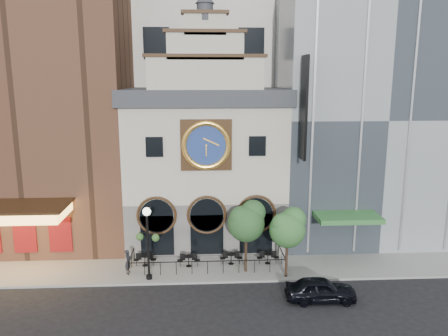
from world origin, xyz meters
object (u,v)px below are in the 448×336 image
object	(u,v)px
bistro_0	(145,259)
car_right	(321,290)
bistro_2	(231,258)
bistro_3	(268,257)
bistro_1	(189,260)
lamppost	(148,235)
pedestrian	(128,262)
tree_left	(247,220)
tree_right	(288,227)

from	to	relation	value
bistro_0	car_right	size ratio (longest dim) A/B	0.37
bistro_2	bistro_3	bearing A→B (deg)	-1.26
bistro_1	lamppost	world-z (taller)	lamppost
pedestrian	bistro_2	bearing A→B (deg)	-72.52
bistro_0	tree_left	world-z (taller)	tree_left
bistro_1	tree_right	distance (m)	7.48
bistro_0	pedestrian	xyz separation A→B (m)	(-0.97, -1.15, 0.37)
lamppost	tree_left	bearing A→B (deg)	19.29
car_right	tree_right	xyz separation A→B (m)	(-1.47, 3.06, 2.90)
bistro_2	tree_left	xyz separation A→B (m)	(0.96, -1.21, 3.18)
bistro_2	lamppost	xyz separation A→B (m)	(-5.57, -2.04, 2.57)
bistro_3	tree_right	size ratio (longest dim) A/B	0.33
lamppost	tree_left	world-z (taller)	tree_left
car_right	pedestrian	bearing A→B (deg)	72.85
lamppost	bistro_0	bearing A→B (deg)	116.20
bistro_3	car_right	size ratio (longest dim) A/B	0.37
bistro_0	bistro_3	world-z (taller)	same
lamppost	bistro_3	bearing A→B (deg)	25.66
tree_left	pedestrian	bearing A→B (deg)	179.26
bistro_0	pedestrian	world-z (taller)	pedestrian
bistro_1	bistro_2	world-z (taller)	same
bistro_0	tree_right	bearing A→B (deg)	-12.78
bistro_2	tree_right	distance (m)	5.13
bistro_0	tree_right	world-z (taller)	tree_right
bistro_3	tree_left	xyz separation A→B (m)	(-1.66, -1.15, 3.18)
tree_left	tree_right	bearing A→B (deg)	-19.81
bistro_1	car_right	bearing A→B (deg)	-31.79
bistro_0	car_right	world-z (taller)	car_right
bistro_2	car_right	bearing A→B (deg)	-46.00
bistro_3	pedestrian	distance (m)	9.75
bistro_1	bistro_3	xyz separation A→B (m)	(5.63, 0.17, 0.00)
bistro_0	bistro_1	distance (m)	3.10
tree_left	bistro_0	bearing A→B (deg)	169.94
tree_left	bistro_3	bearing A→B (deg)	34.79
bistro_3	bistro_0	bearing A→B (deg)	179.35
bistro_3	car_right	world-z (taller)	car_right
pedestrian	tree_right	size ratio (longest dim) A/B	0.36
bistro_1	tree_right	world-z (taller)	tree_right
bistro_2	pedestrian	world-z (taller)	pedestrian
lamppost	tree_left	distance (m)	6.61
bistro_2	tree_right	world-z (taller)	tree_right
pedestrian	lamppost	world-z (taller)	lamppost
bistro_2	tree_left	world-z (taller)	tree_left
tree_right	tree_left	bearing A→B (deg)	160.19
lamppost	tree_left	xyz separation A→B (m)	(6.53, 0.83, 0.61)
bistro_3	pedestrian	world-z (taller)	pedestrian
bistro_0	tree_right	distance (m)	10.35
pedestrian	car_right	bearing A→B (deg)	-100.16
bistro_1	tree_left	size ratio (longest dim) A/B	0.32
bistro_1	bistro_0	bearing A→B (deg)	175.01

